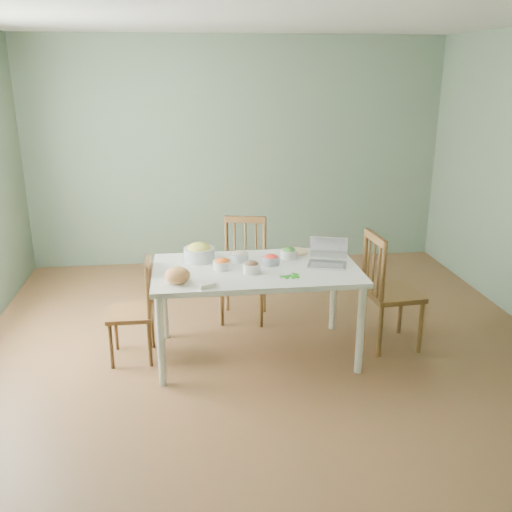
{
  "coord_description": "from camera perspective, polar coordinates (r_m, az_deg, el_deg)",
  "views": [
    {
      "loc": [
        -0.65,
        -4.28,
        2.3
      ],
      "look_at": [
        -0.1,
        -0.02,
        0.88
      ],
      "focal_mm": 39.4,
      "sensor_mm": 36.0,
      "label": 1
    }
  ],
  "objects": [
    {
      "name": "bowl_carrot",
      "position": [
        4.52,
        -3.42,
        -0.78
      ],
      "size": [
        0.2,
        0.2,
        0.09
      ],
      "primitive_type": null,
      "rotation": [
        0.0,
        0.0,
        -0.41
      ],
      "color": "orange",
      "rests_on": "dining_table"
    },
    {
      "name": "bowl_mushroom",
      "position": [
        4.43,
        -0.46,
        -1.13
      ],
      "size": [
        0.17,
        0.17,
        0.09
      ],
      "primitive_type": null,
      "rotation": [
        0.0,
        0.0,
        -0.29
      ],
      "color": "#44251B",
      "rests_on": "dining_table"
    },
    {
      "name": "ceiling",
      "position": [
        4.34,
        1.37,
        23.61
      ],
      "size": [
        5.0,
        5.0,
        0.0
      ],
      "primitive_type": "cube",
      "color": "white",
      "rests_on": "ground"
    },
    {
      "name": "chair_right",
      "position": [
        4.95,
        13.74,
        -3.41
      ],
      "size": [
        0.46,
        0.48,
        1.02
      ],
      "primitive_type": null,
      "rotation": [
        0.0,
        0.0,
        1.64
      ],
      "color": "#5C3314",
      "rests_on": "floor"
    },
    {
      "name": "basil_bunch",
      "position": [
        4.36,
        3.44,
        -1.97
      ],
      "size": [
        0.18,
        0.18,
        0.02
      ],
      "primitive_type": null,
      "color": "#136816",
      "rests_on": "dining_table"
    },
    {
      "name": "bowl_onion",
      "position": [
        4.7,
        -1.74,
        -0.01
      ],
      "size": [
        0.17,
        0.17,
        0.09
      ],
      "primitive_type": null,
      "rotation": [
        0.0,
        0.0,
        -0.08
      ],
      "color": "#C4B996",
      "rests_on": "dining_table"
    },
    {
      "name": "floor",
      "position": [
        4.9,
        1.13,
        -9.67
      ],
      "size": [
        5.0,
        5.0,
        0.0
      ],
      "primitive_type": "cube",
      "color": "brown",
      "rests_on": "ground"
    },
    {
      "name": "bread_boule",
      "position": [
        4.24,
        -7.98,
        -1.95
      ],
      "size": [
        0.25,
        0.25,
        0.12
      ],
      "primitive_type": "ellipsoid",
      "rotation": [
        0.0,
        0.0,
        0.43
      ],
      "color": "#B57A41",
      "rests_on": "dining_table"
    },
    {
      "name": "dining_table",
      "position": [
        4.69,
        0.0,
        -5.68
      ],
      "size": [
        1.66,
        0.93,
        0.78
      ],
      "primitive_type": null,
      "color": "white",
      "rests_on": "floor"
    },
    {
      "name": "wall_front",
      "position": [
        2.12,
        11.43,
        -8.73
      ],
      "size": [
        5.0,
        0.0,
        2.7
      ],
      "primitive_type": "cube",
      "color": "#5C6E59",
      "rests_on": "ground"
    },
    {
      "name": "wall_back",
      "position": [
        6.87,
        -1.9,
        10.38
      ],
      "size": [
        5.0,
        0.0,
        2.7
      ],
      "primitive_type": "cube",
      "color": "#5C6E59",
      "rests_on": "ground"
    },
    {
      "name": "butter_stick",
      "position": [
        4.14,
        -4.92,
        -3.03
      ],
      "size": [
        0.13,
        0.08,
        0.03
      ],
      "primitive_type": "cube",
      "rotation": [
        0.0,
        0.0,
        0.38
      ],
      "color": "white",
      "rests_on": "dining_table"
    },
    {
      "name": "bowl_redpep",
      "position": [
        4.61,
        1.53,
        -0.36
      ],
      "size": [
        0.17,
        0.17,
        0.08
      ],
      "primitive_type": null,
      "rotation": [
        0.0,
        0.0,
        0.19
      ],
      "color": "red",
      "rests_on": "dining_table"
    },
    {
      "name": "laptop",
      "position": [
        4.6,
        7.29,
        0.26
      ],
      "size": [
        0.38,
        0.37,
        0.21
      ],
      "primitive_type": null,
      "rotation": [
        0.0,
        0.0,
        -0.31
      ],
      "color": "silver",
      "rests_on": "dining_table"
    },
    {
      "name": "chair_far",
      "position": [
        5.33,
        -1.29,
        -1.54
      ],
      "size": [
        0.51,
        0.5,
        0.98
      ],
      "primitive_type": null,
      "rotation": [
        0.0,
        0.0,
        -0.22
      ],
      "color": "#5C3314",
      "rests_on": "floor"
    },
    {
      "name": "flatbread",
      "position": [
        4.94,
        4.05,
        0.46
      ],
      "size": [
        0.25,
        0.25,
        0.02
      ],
      "primitive_type": "cylinder",
      "rotation": [
        0.0,
        0.0,
        -0.22
      ],
      "color": "#CBB58D",
      "rests_on": "dining_table"
    },
    {
      "name": "chair_left",
      "position": [
        4.73,
        -12.63,
        -5.44
      ],
      "size": [
        0.37,
        0.38,
        0.86
      ],
      "primitive_type": null,
      "rotation": [
        0.0,
        0.0,
        -1.58
      ],
      "color": "#5C3314",
      "rests_on": "floor"
    },
    {
      "name": "bowl_squash",
      "position": [
        4.72,
        -5.78,
        0.41
      ],
      "size": [
        0.28,
        0.28,
        0.15
      ],
      "primitive_type": null,
      "rotation": [
        0.0,
        0.0,
        0.08
      ],
      "color": "gold",
      "rests_on": "dining_table"
    },
    {
      "name": "bowl_broccoli",
      "position": [
        4.78,
        3.37,
        0.35
      ],
      "size": [
        0.18,
        0.18,
        0.09
      ],
      "primitive_type": null,
      "rotation": [
        0.0,
        0.0,
        -0.25
      ],
      "color": "#2C5F23",
      "rests_on": "dining_table"
    }
  ]
}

